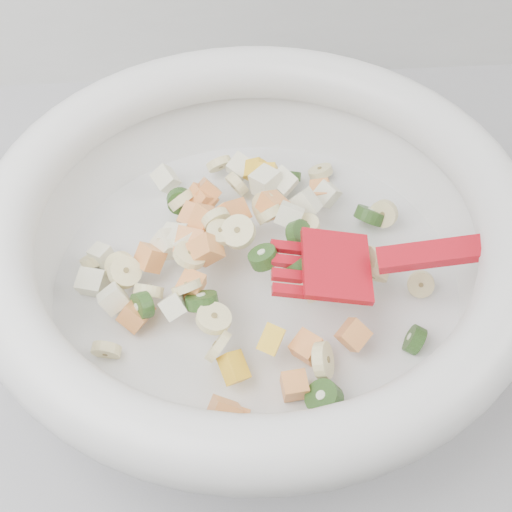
{
  "coord_description": "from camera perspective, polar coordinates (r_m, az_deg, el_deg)",
  "views": [
    {
      "loc": [
        0.09,
        1.03,
        1.39
      ],
      "look_at": [
        0.12,
        1.41,
        0.95
      ],
      "focal_mm": 50.0,
      "sensor_mm": 36.0,
      "label": 1
    }
  ],
  "objects": [
    {
      "name": "mixing_bowl",
      "position": [
        0.57,
        0.01,
        1.09
      ],
      "size": [
        0.51,
        0.44,
        0.12
      ],
      "color": "silver",
      "rests_on": "counter"
    },
    {
      "name": "counter",
      "position": [
        1.04,
        -7.03,
        -16.88
      ],
      "size": [
        2.0,
        0.6,
        0.9
      ],
      "primitive_type": "cube",
      "color": "gray",
      "rests_on": "ground"
    }
  ]
}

